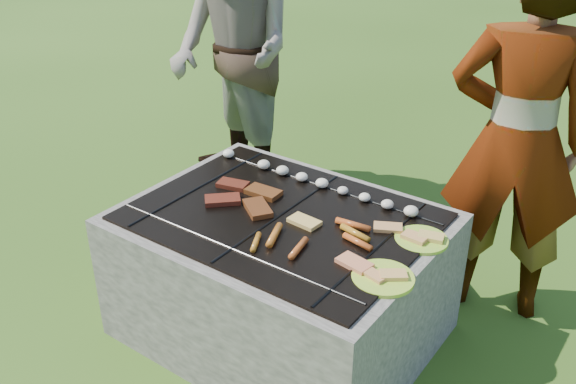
% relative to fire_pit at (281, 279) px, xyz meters
% --- Properties ---
extents(lawn, '(60.00, 60.00, 0.00)m').
position_rel_fire_pit_xyz_m(lawn, '(0.00, 0.00, -0.28)').
color(lawn, '#244310').
rests_on(lawn, ground).
extents(fire_pit, '(1.30, 1.00, 0.62)m').
position_rel_fire_pit_xyz_m(fire_pit, '(0.00, 0.00, 0.00)').
color(fire_pit, '#A8A195').
rests_on(fire_pit, ground).
extents(mushrooms, '(1.06, 0.06, 0.04)m').
position_rel_fire_pit_xyz_m(mushrooms, '(-0.02, 0.31, 0.35)').
color(mushrooms, white).
rests_on(mushrooms, fire_pit).
extents(pork_slabs, '(0.40, 0.29, 0.02)m').
position_rel_fire_pit_xyz_m(pork_slabs, '(-0.21, 0.02, 0.34)').
color(pork_slabs, maroon).
rests_on(pork_slabs, fire_pit).
extents(sausages, '(0.43, 0.41, 0.03)m').
position_rel_fire_pit_xyz_m(sausages, '(0.23, -0.07, 0.34)').
color(sausages, orange).
rests_on(sausages, fire_pit).
extents(bread_on_grate, '(0.46, 0.40, 0.02)m').
position_rel_fire_pit_xyz_m(bread_on_grate, '(0.31, -0.01, 0.34)').
color(bread_on_grate, '#EED57A').
rests_on(bread_on_grate, fire_pit).
extents(plate_far, '(0.25, 0.25, 0.03)m').
position_rel_fire_pit_xyz_m(plate_far, '(0.56, 0.17, 0.33)').
color(plate_far, yellow).
rests_on(plate_far, fire_pit).
extents(plate_near, '(0.29, 0.29, 0.03)m').
position_rel_fire_pit_xyz_m(plate_near, '(0.56, -0.14, 0.33)').
color(plate_near, '#E9FF3C').
rests_on(plate_near, fire_pit).
extents(cook, '(0.72, 0.59, 1.71)m').
position_rel_fire_pit_xyz_m(cook, '(0.70, 0.77, 0.57)').
color(cook, gray).
rests_on(cook, ground).
extents(bystander, '(1.07, 0.97, 1.80)m').
position_rel_fire_pit_xyz_m(bystander, '(-1.08, 0.98, 0.62)').
color(bystander, gray).
rests_on(bystander, ground).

